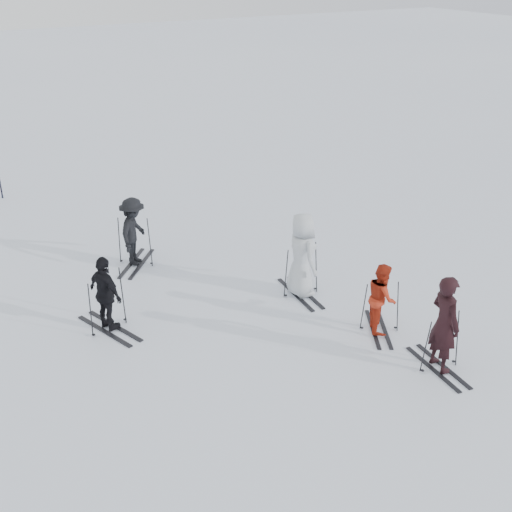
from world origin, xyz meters
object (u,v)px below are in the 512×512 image
Objects in this scene: skier_uphill_far at (134,232)px; skier_red at (381,299)px; skier_grey at (302,256)px; skier_near_dark at (444,325)px; skier_uphill_left at (106,295)px.

skier_red is at bearing -108.72° from skier_uphill_far.
skier_uphill_far reaches higher than skier_red.
skier_red is at bearing -159.38° from skier_grey.
skier_uphill_left is (-5.15, 4.48, -0.15)m from skier_near_dark.
skier_grey reaches higher than skier_near_dark.
skier_near_dark is 1.18× the size of skier_uphill_left.
skier_grey is 4.44m from skier_uphill_far.
skier_near_dark is 1.11× the size of skier_uphill_far.
skier_red is 5.76m from skier_uphill_left.
skier_grey is 4.47m from skier_uphill_left.
skier_grey reaches higher than skier_uphill_left.
skier_uphill_far is at bearing 31.85° from skier_near_dark.
skier_near_dark is at bearing -147.29° from skier_red.
skier_red is 0.76× the size of skier_grey.
skier_grey is (-0.74, 3.80, 0.02)m from skier_near_dark.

